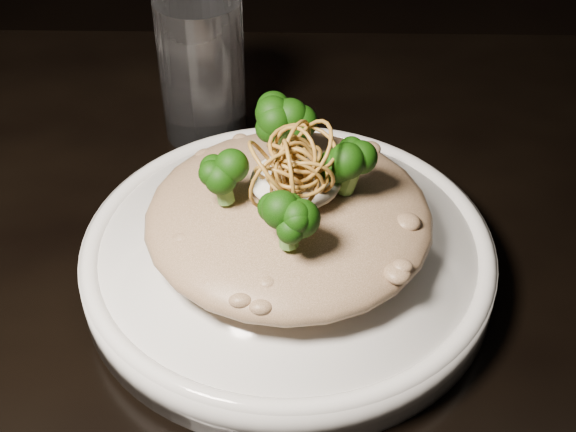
# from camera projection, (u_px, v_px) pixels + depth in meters

# --- Properties ---
(table) EXTENTS (1.10, 0.80, 0.75)m
(table) POSITION_uv_depth(u_px,v_px,m) (339.00, 389.00, 0.60)
(table) COLOR black
(table) RESTS_ON ground
(plate) EXTENTS (0.29, 0.29, 0.03)m
(plate) POSITION_uv_depth(u_px,v_px,m) (288.00, 259.00, 0.57)
(plate) COLOR silver
(plate) RESTS_ON table
(risotto) EXTENTS (0.20, 0.20, 0.04)m
(risotto) POSITION_uv_depth(u_px,v_px,m) (289.00, 217.00, 0.54)
(risotto) COLOR brown
(risotto) RESTS_ON plate
(broccoli) EXTENTS (0.14, 0.14, 0.05)m
(broccoli) POSITION_uv_depth(u_px,v_px,m) (280.00, 161.00, 0.51)
(broccoli) COLOR black
(broccoli) RESTS_ON risotto
(cheese) EXTENTS (0.06, 0.06, 0.02)m
(cheese) POSITION_uv_depth(u_px,v_px,m) (296.00, 180.00, 0.53)
(cheese) COLOR silver
(cheese) RESTS_ON risotto
(shallots) EXTENTS (0.06, 0.06, 0.04)m
(shallots) POSITION_uv_depth(u_px,v_px,m) (289.00, 156.00, 0.50)
(shallots) COLOR brown
(shallots) RESTS_ON cheese
(drinking_glass) EXTENTS (0.09, 0.09, 0.13)m
(drinking_glass) POSITION_uv_depth(u_px,v_px,m) (202.00, 69.00, 0.67)
(drinking_glass) COLOR silver
(drinking_glass) RESTS_ON table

